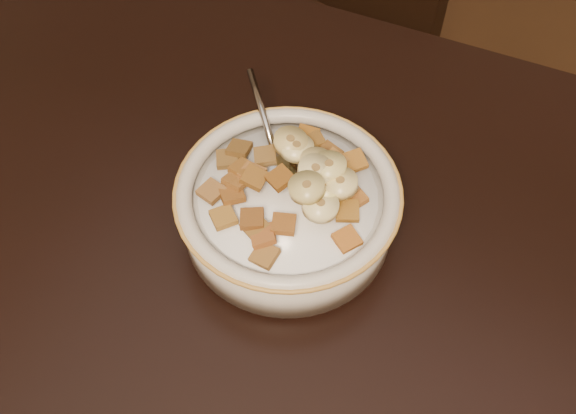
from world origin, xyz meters
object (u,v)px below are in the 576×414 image
at_px(table, 177,329).
at_px(chair, 302,55).
at_px(spoon, 279,167).
at_px(cereal_bowl, 288,211).

distance_m(table, chair, 0.71).
distance_m(table, spoon, 0.17).
bearing_deg(spoon, chair, -109.15).
xyz_separation_m(table, cereal_bowl, (0.05, 0.13, 0.04)).
bearing_deg(table, chair, 102.93).
xyz_separation_m(chair, cereal_bowl, (0.22, -0.50, 0.30)).
xyz_separation_m(table, spoon, (0.03, 0.15, 0.07)).
bearing_deg(spoon, cereal_bowl, 90.00).
relative_size(cereal_bowl, spoon, 4.17).
bearing_deg(chair, cereal_bowl, -52.31).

